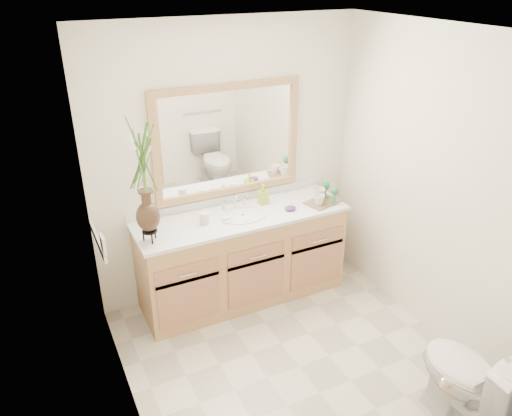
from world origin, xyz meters
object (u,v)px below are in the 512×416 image
tumbler (204,218)px  tray (322,202)px  soap_bottle (263,195)px  flower_vase (143,169)px  toilet (471,382)px

tumbler → tray: size_ratio=0.32×
tumbler → soap_bottle: soap_bottle is taller
flower_vase → soap_bottle: flower_vase is taller
toilet → flower_vase: flower_vase is taller
tumbler → flower_vase: bearing=-169.4°
tumbler → tray: bearing=-4.8°
toilet → flower_vase: bearing=-50.5°
soap_bottle → tumbler: bearing=-164.7°
tray → tumbler: bearing=159.1°
toilet → tumbler: 2.25m
toilet → tumbler: tumbler is taller
toilet → soap_bottle: bearing=-78.0°
tumbler → tray: tumbler is taller
flower_vase → toilet: bearing=-50.5°
flower_vase → tumbler: (0.47, 0.09, -0.55)m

